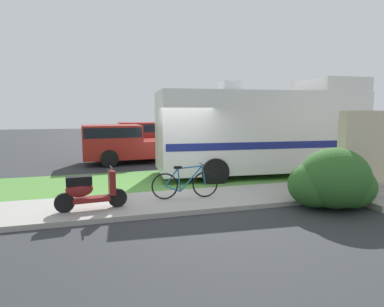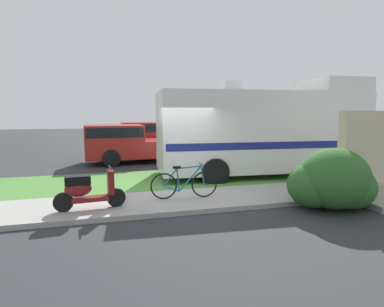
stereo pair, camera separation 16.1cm
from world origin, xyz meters
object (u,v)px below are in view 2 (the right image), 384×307
(motorhome_rv, at_px, (263,130))
(pickup_truck_far, at_px, (158,137))
(bottle_green, at_px, (339,185))
(scooter, at_px, (87,190))
(pickup_truck_near, at_px, (135,142))
(bicycle, at_px, (184,184))

(motorhome_rv, distance_m, pickup_truck_far, 8.03)
(pickup_truck_far, distance_m, bottle_green, 11.07)
(motorhome_rv, height_order, scooter, motorhome_rv)
(scooter, relative_size, pickup_truck_far, 0.31)
(pickup_truck_near, xyz_separation_m, bottle_green, (5.30, -7.36, -0.72))
(scooter, distance_m, pickup_truck_far, 11.09)
(pickup_truck_near, xyz_separation_m, pickup_truck_far, (1.61, 3.05, 0.01))
(pickup_truck_far, xyz_separation_m, bottle_green, (3.69, -10.41, -0.72))
(pickup_truck_near, relative_size, bottle_green, 21.43)
(motorhome_rv, height_order, pickup_truck_far, motorhome_rv)
(motorhome_rv, distance_m, scooter, 6.84)
(motorhome_rv, xyz_separation_m, bottle_green, (1.00, -2.88, -1.47))
(bicycle, bearing_deg, scooter, -171.72)
(pickup_truck_far, bearing_deg, scooter, -107.54)
(pickup_truck_near, bearing_deg, bottle_green, -54.23)
(motorhome_rv, height_order, bicycle, motorhome_rv)
(bicycle, distance_m, pickup_truck_near, 7.21)
(motorhome_rv, height_order, pickup_truck_near, motorhome_rv)
(pickup_truck_near, bearing_deg, pickup_truck_far, 62.22)
(bottle_green, bearing_deg, pickup_truck_near, 125.77)
(scooter, bearing_deg, bicycle, 8.28)
(pickup_truck_far, bearing_deg, motorhome_rv, -70.32)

